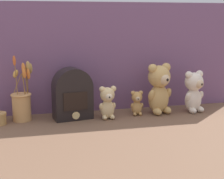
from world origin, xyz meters
name	(u,v)px	position (x,y,z in m)	size (l,w,h in m)	color
ground_plane	(113,117)	(0.00, 0.00, 0.00)	(4.00, 4.00, 0.00)	brown
backdrop_wall	(106,57)	(0.00, 0.17, 0.31)	(1.64, 0.02, 0.62)	#704C70
teddy_bear_large	(159,88)	(0.27, 0.02, 0.15)	(0.16, 0.14, 0.28)	tan
teddy_bear_medium	(194,91)	(0.48, 0.00, 0.12)	(0.13, 0.12, 0.24)	beige
teddy_bear_small	(108,102)	(-0.03, -0.02, 0.09)	(0.09, 0.09, 0.18)	#DBBC84
teddy_bear_tiny	(137,102)	(0.14, 0.02, 0.07)	(0.07, 0.07, 0.14)	tan
flower_vase	(22,102)	(-0.48, 0.06, 0.10)	(0.12, 0.13, 0.35)	tan
vintage_radio	(72,94)	(-0.21, 0.03, 0.13)	(0.22, 0.14, 0.27)	black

